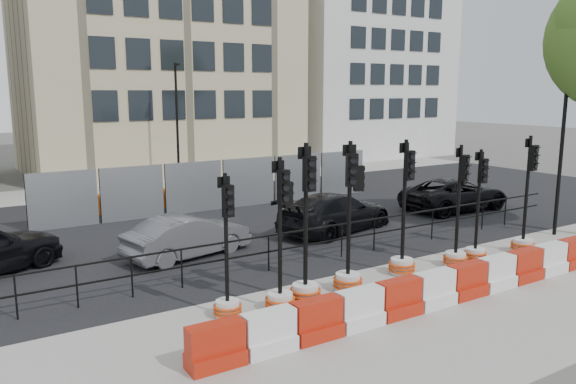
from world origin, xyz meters
TOP-DOWN VIEW (x-y plane):
  - ground at (0.00, 0.00)m, footprint 120.00×120.00m
  - sidewalk_near at (0.00, -3.00)m, footprint 40.00×6.00m
  - road at (0.00, 7.00)m, footprint 40.00×14.00m
  - sidewalk_far at (0.00, 16.00)m, footprint 40.00×4.00m
  - building_cream at (2.00, 21.99)m, footprint 15.00×10.06m
  - building_white at (17.00, 21.99)m, footprint 12.00×9.06m
  - kerb_railing at (0.00, 1.20)m, footprint 18.00×0.04m
  - heras_fencing at (-0.49, 9.71)m, footprint 14.33×1.72m
  - lamp_post_far at (0.50, 14.98)m, footprint 0.12×0.56m
  - lamp_post_near at (7.50, -0.52)m, footprint 0.12×0.56m
  - barrier_row at (-0.00, -2.80)m, footprint 12.55×0.50m
  - traffic_signal_a at (-4.64, -0.95)m, footprint 0.60×0.60m
  - traffic_signal_b at (-3.51, -1.24)m, footprint 0.66×0.66m
  - traffic_signal_c at (-2.80, -1.14)m, footprint 0.71×0.71m
  - traffic_signal_d at (-1.52, -1.05)m, footprint 0.70×0.70m
  - traffic_signal_e at (0.42, -0.82)m, footprint 0.69×0.69m
  - traffic_signal_f at (2.11, -1.10)m, footprint 0.65×0.65m
  - traffic_signal_g at (2.92, -1.08)m, footprint 0.62×0.62m
  - traffic_signal_h at (4.82, -1.23)m, footprint 0.68×0.68m
  - car_b at (-3.67, 3.59)m, footprint 2.87×4.25m
  - car_c at (1.64, 3.72)m, footprint 4.02×5.44m
  - car_d at (7.76, 3.96)m, footprint 2.28×4.66m

SIDE VIEW (x-z plane):
  - ground at x=0.00m, z-range 0.00..0.00m
  - sidewalk_near at x=0.00m, z-range 0.00..0.02m
  - sidewalk_far at x=0.00m, z-range 0.00..0.02m
  - road at x=0.00m, z-range 0.00..0.03m
  - barrier_row at x=0.00m, z-range -0.03..0.77m
  - car_b at x=-3.67m, z-range 0.00..1.22m
  - traffic_signal_a at x=-4.64m, z-range -0.90..2.16m
  - car_d at x=7.76m, z-range 0.00..1.27m
  - traffic_signal_g at x=2.92m, z-range -0.92..2.22m
  - car_c at x=1.64m, z-range 0.00..1.32m
  - kerb_railing at x=0.00m, z-range 0.19..1.19m
  - traffic_signal_h at x=4.82m, z-range -1.01..2.43m
  - heras_fencing at x=-0.49m, z-range -0.29..1.71m
  - traffic_signal_e at x=0.42m, z-range -1.03..2.47m
  - traffic_signal_c at x=-2.80m, z-range -1.06..2.54m
  - traffic_signal_f at x=2.11m, z-range -0.86..2.44m
  - traffic_signal_b at x=-3.51m, z-range -0.88..2.47m
  - traffic_signal_d at x=-1.52m, z-range -0.93..2.64m
  - lamp_post_far at x=0.50m, z-range 0.22..6.22m
  - lamp_post_near at x=7.50m, z-range 0.22..6.22m
  - building_white at x=17.00m, z-range 0.00..16.00m
  - building_cream at x=2.00m, z-range 0.00..18.00m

